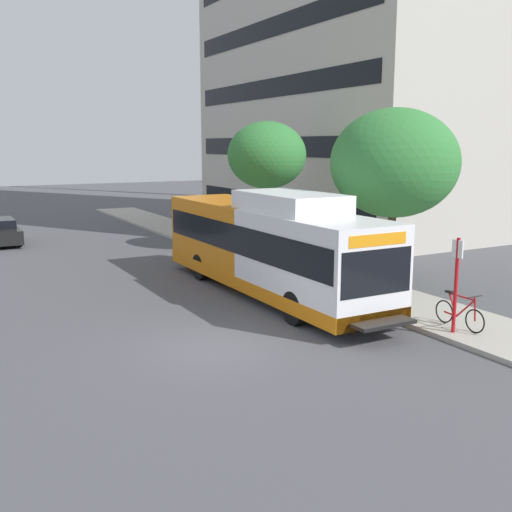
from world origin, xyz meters
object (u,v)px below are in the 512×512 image
at_px(street_tree_near_stop, 394,163).
at_px(transit_bus, 268,246).
at_px(bus_stop_sign_pole, 456,278).
at_px(street_tree_mid_block, 267,155).
at_px(bicycle_parked, 459,313).

bearing_deg(street_tree_near_stop, transit_bus, 153.41).
bearing_deg(street_tree_near_stop, bus_stop_sign_pole, -111.31).
bearing_deg(bus_stop_sign_pole, street_tree_mid_block, 81.39).
height_order(transit_bus, street_tree_near_stop, street_tree_near_stop).
relative_size(transit_bus, bus_stop_sign_pole, 4.71).
xyz_separation_m(street_tree_near_stop, street_tree_mid_block, (0.28, 9.21, 0.12)).
bearing_deg(transit_bus, street_tree_mid_block, 60.55).
bearing_deg(street_tree_mid_block, bus_stop_sign_pole, -98.61).
xyz_separation_m(bus_stop_sign_pole, street_tree_near_stop, (1.82, 4.65, 2.89)).
bearing_deg(street_tree_mid_block, transit_bus, -119.45).
xyz_separation_m(bicycle_parked, street_tree_mid_block, (1.64, 13.64, 4.09)).
bearing_deg(bicycle_parked, street_tree_mid_block, 83.12).
relative_size(transit_bus, street_tree_near_stop, 1.96).
bearing_deg(bus_stop_sign_pole, street_tree_near_stop, 68.69).
distance_m(street_tree_near_stop, street_tree_mid_block, 9.21).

